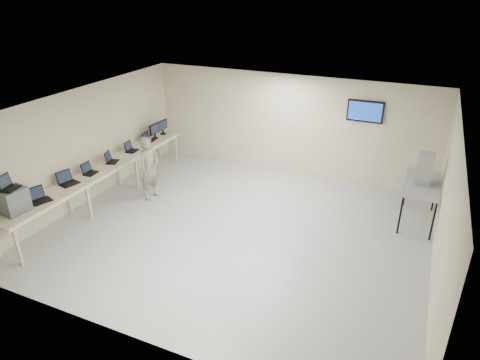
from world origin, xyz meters
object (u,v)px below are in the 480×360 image
at_px(workbench, 103,170).
at_px(side_table, 422,186).
at_px(soldier, 150,168).
at_px(equipment_box, 13,201).

xyz_separation_m(workbench, side_table, (7.19, 2.04, 0.07)).
xyz_separation_m(soldier, side_table, (6.22, 1.47, 0.09)).
height_order(equipment_box, side_table, equipment_box).
height_order(workbench, equipment_box, equipment_box).
relative_size(workbench, side_table, 3.71).
relative_size(workbench, soldier, 3.71).
relative_size(workbench, equipment_box, 11.98).
distance_m(equipment_box, soldier, 3.22).
bearing_deg(equipment_box, side_table, 37.96).
bearing_deg(side_table, workbench, -164.14).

